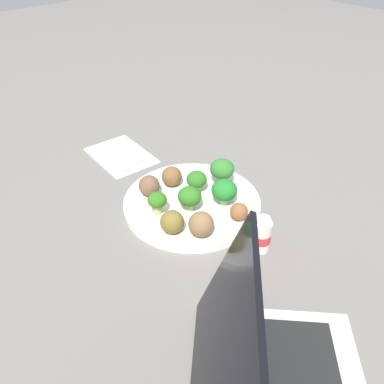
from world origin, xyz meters
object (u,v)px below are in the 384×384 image
(broccoli_floret_front_right, at_px, (157,201))
(knife, at_px, (116,157))
(plate, at_px, (192,203))
(napkin, at_px, (121,155))
(broccoli_floret_front_left, at_px, (222,169))
(fork, at_px, (129,152))
(yogurt_bottle, at_px, (262,235))
(broccoli_floret_back_right, at_px, (224,190))
(meatball_near_rim, at_px, (239,212))
(meatball_far_rim, at_px, (172,176))
(broccoli_floret_near_rim, at_px, (197,180))
(broccoli_floret_far_rim, at_px, (190,197))
(meatball_back_left, at_px, (201,224))
(meatball_mid_left, at_px, (172,222))
(meatball_back_right, at_px, (149,186))

(broccoli_floret_front_right, distance_m, knife, 0.26)
(plate, xyz_separation_m, napkin, (-0.27, 0.01, -0.01))
(broccoli_floret_front_left, height_order, fork, broccoli_floret_front_left)
(broccoli_floret_front_left, relative_size, yogurt_bottle, 0.81)
(broccoli_floret_front_right, relative_size, napkin, 0.28)
(broccoli_floret_back_right, bearing_deg, meatball_near_rim, -14.18)
(meatball_far_rim, bearing_deg, broccoli_floret_near_rim, 24.71)
(broccoli_floret_far_rim, relative_size, meatball_far_rim, 1.20)
(broccoli_floret_back_right, distance_m, knife, 0.32)
(broccoli_floret_front_left, bearing_deg, broccoli_floret_front_right, -94.84)
(meatball_back_left, bearing_deg, broccoli_floret_front_right, -168.80)
(broccoli_floret_back_right, distance_m, yogurt_bottle, 0.13)
(meatball_near_rim, bearing_deg, broccoli_floret_front_left, 149.70)
(broccoli_floret_near_rim, height_order, meatball_mid_left, broccoli_floret_near_rim)
(broccoli_floret_near_rim, relative_size, meatball_far_rim, 1.06)
(meatball_back_left, xyz_separation_m, yogurt_bottle, (0.09, 0.06, -0.01))
(meatball_mid_left, bearing_deg, fork, 159.16)
(broccoli_floret_far_rim, bearing_deg, knife, 177.30)
(meatball_far_rim, bearing_deg, broccoli_floret_front_right, -56.37)
(broccoli_floret_front_left, relative_size, meatball_back_left, 1.24)
(meatball_far_rim, bearing_deg, fork, 174.41)
(meatball_far_rim, bearing_deg, knife, -174.78)
(plate, distance_m, meatball_back_left, 0.11)
(broccoli_floret_back_right, relative_size, meatball_back_right, 1.25)
(broccoli_floret_back_right, height_order, meatball_mid_left, broccoli_floret_back_right)
(napkin, bearing_deg, meatball_near_rim, 2.86)
(broccoli_floret_front_right, bearing_deg, meatball_back_left, 11.20)
(broccoli_floret_near_rim, distance_m, knife, 0.25)
(meatball_far_rim, bearing_deg, meatball_mid_left, -40.11)
(meatball_back_right, distance_m, yogurt_bottle, 0.26)
(meatball_back_right, relative_size, meatball_far_rim, 1.01)
(broccoli_floret_back_right, xyz_separation_m, meatball_far_rim, (-0.12, -0.03, -0.01))
(meatball_near_rim, relative_size, yogurt_bottle, 0.48)
(broccoli_floret_back_right, relative_size, napkin, 0.32)
(yogurt_bottle, bearing_deg, knife, -177.55)
(meatball_far_rim, height_order, napkin, meatball_far_rim)
(plate, relative_size, broccoli_floret_front_right, 5.90)
(broccoli_floret_front_left, distance_m, meatball_far_rim, 0.11)
(napkin, xyz_separation_m, fork, (0.01, 0.02, 0.00))
(fork, bearing_deg, broccoli_floret_front_right, -22.70)
(broccoli_floret_front_left, relative_size, meatball_near_rim, 1.68)
(meatball_back_left, xyz_separation_m, napkin, (-0.35, 0.06, -0.04))
(knife, bearing_deg, broccoli_floret_front_left, 20.72)
(knife, relative_size, yogurt_bottle, 2.03)
(broccoli_floret_near_rim, xyz_separation_m, napkin, (-0.25, -0.02, -0.04))
(meatball_near_rim, distance_m, napkin, 0.37)
(broccoli_floret_front_right, xyz_separation_m, napkin, (-0.25, 0.08, -0.04))
(plate, distance_m, broccoli_floret_front_left, 0.10)
(meatball_near_rim, bearing_deg, broccoli_floret_front_right, -138.83)
(meatball_back_left, distance_m, yogurt_bottle, 0.11)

